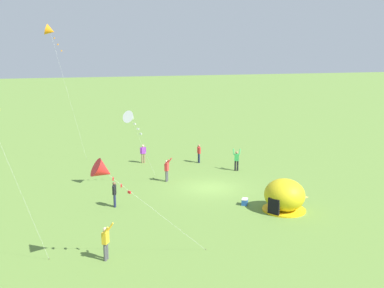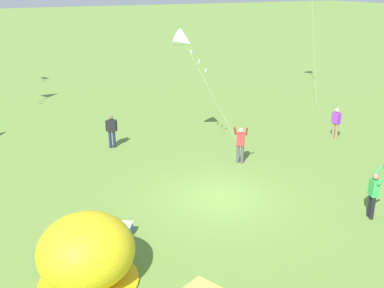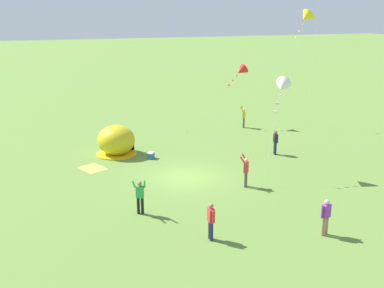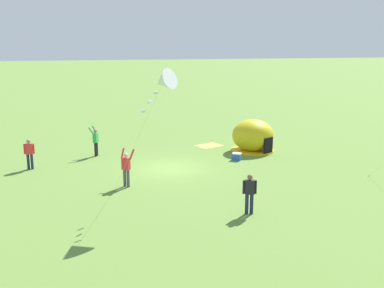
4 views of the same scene
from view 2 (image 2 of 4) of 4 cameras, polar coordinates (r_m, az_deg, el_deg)
ground_plane at (r=17.93m, az=3.55°, el=-6.78°), size 300.00×300.00×0.00m
popup_tent at (r=13.08m, az=-13.27°, el=-13.27°), size 2.81×2.81×2.10m
cooler_box at (r=15.50m, az=-8.59°, el=-10.62°), size 0.65×0.60×0.44m
person_flying_kite at (r=17.26m, az=22.07°, el=-5.73°), size 0.62×0.72×1.89m
person_with_toddler at (r=20.94m, az=6.18°, el=0.13°), size 0.72×0.68×1.89m
person_near_tent at (r=23.19m, az=-10.17°, el=1.81°), size 0.58×0.32×1.72m
person_far_back at (r=25.35m, az=17.81°, el=2.71°), size 0.30×0.58×1.72m
kite_white at (r=21.75m, az=-1.04°, el=12.98°), size 2.81×3.05×5.99m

